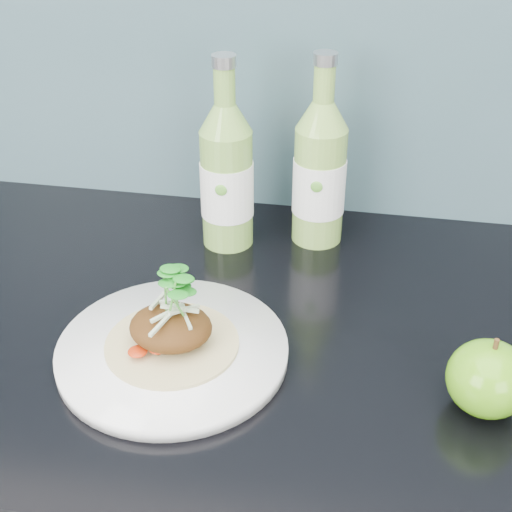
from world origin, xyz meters
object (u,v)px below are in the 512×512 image
(green_apple, at_px, (488,379))
(dinner_plate, at_px, (173,351))
(cider_bottle_right, at_px, (319,173))
(cider_bottle_left, at_px, (227,177))

(green_apple, bearing_deg, dinner_plate, 176.44)
(dinner_plate, bearing_deg, cider_bottle_right, 65.75)
(dinner_plate, distance_m, green_apple, 0.32)
(dinner_plate, height_order, cider_bottle_left, cider_bottle_left)
(cider_bottle_left, bearing_deg, dinner_plate, -93.35)
(dinner_plate, bearing_deg, cider_bottle_left, 88.20)
(dinner_plate, distance_m, cider_bottle_right, 0.32)
(dinner_plate, xyz_separation_m, cider_bottle_right, (0.12, 0.28, 0.09))
(dinner_plate, xyz_separation_m, green_apple, (0.32, -0.02, 0.03))
(cider_bottle_left, distance_m, cider_bottle_right, 0.12)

